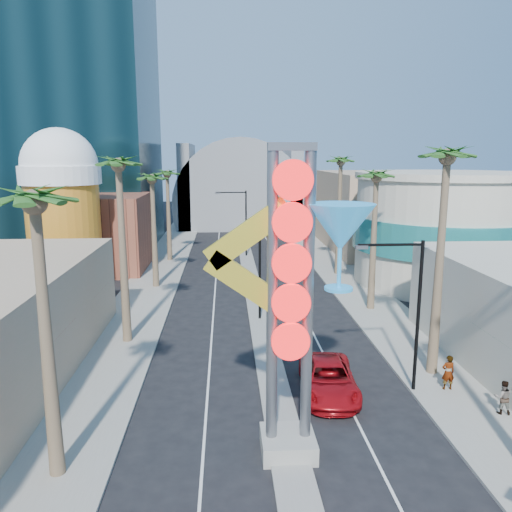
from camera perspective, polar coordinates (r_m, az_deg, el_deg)
The scene contains 24 objects.
ground at distance 19.82m, azimuth 4.85°, elevation -26.17°, with size 240.00×240.00×0.00m, color black.
sidewalk_west at distance 52.41m, azimuth -11.15°, elevation -2.06°, with size 5.00×100.00×0.15m, color gray.
sidewalk_east at distance 53.29m, azimuth 9.55°, elevation -1.78°, with size 5.00×100.00×0.15m, color gray.
median at distance 54.91m, azimuth -0.86°, elevation -1.23°, with size 1.60×84.00×0.15m, color gray.
hotel_tower at distance 71.48m, azimuth -20.77°, elevation 21.11°, with size 20.00×20.00×50.00m, color black.
brick_filler_west at distance 55.80m, azimuth -17.54°, elevation 2.54°, with size 10.00×10.00×8.00m, color brown.
filler_east at distance 66.53m, azimuth 12.66°, elevation 5.01°, with size 10.00×20.00×10.00m, color tan.
beer_mug at distance 47.98m, azimuth -21.25°, elevation 5.57°, with size 7.00×7.00×14.50m.
turquoise_building at distance 50.38m, azimuth 20.51°, elevation 2.88°, with size 16.60×16.60×10.60m.
canopy at distance 87.91m, azimuth -1.91°, elevation 6.32°, with size 22.00×16.00×22.00m.
neon_sign at distance 19.37m, azimuth 6.34°, elevation -2.91°, with size 6.53×2.60×12.55m.
streetlight_0 at distance 36.37m, azimuth 1.30°, elevation -0.02°, with size 3.79×0.25×8.00m.
streetlight_1 at distance 59.99m, azimuth -1.67°, elevation 4.50°, with size 3.79×0.25×8.00m.
streetlight_2 at distance 26.28m, azimuth 17.17°, elevation -5.12°, with size 3.45×0.25×8.00m.
palm_0 at distance 18.83m, azimuth -23.87°, elevation 3.90°, with size 2.40×2.40×11.70m.
palm_1 at distance 32.22m, azimuth -15.41°, elevation 8.77°, with size 2.40×2.40×12.70m.
palm_2 at distance 46.07m, azimuth -11.79°, elevation 7.93°, with size 2.40×2.40×11.20m.
palm_3 at distance 57.96m, azimuth -10.11°, elevation 8.65°, with size 2.40×2.40×11.20m.
palm_5 at distance 28.00m, azimuth 20.92°, elevation 9.01°, with size 2.40×2.40×13.20m.
palm_6 at distance 39.30m, azimuth 13.58°, elevation 7.96°, with size 2.40×2.40×11.70m.
palm_7 at distance 50.85m, azimuth 9.65°, elevation 9.83°, with size 2.40×2.40×12.70m.
red_pickup at distance 26.63m, azimuth 8.27°, elevation -13.72°, with size 2.73×5.91×1.64m, color #B00D14.
pedestrian_a at distance 28.26m, azimuth 21.10°, elevation -12.30°, with size 0.68×0.44×1.86m, color gray.
pedestrian_b at distance 26.90m, azimuth 26.37°, elevation -14.25°, with size 0.79×0.62×1.63m, color gray.
Camera 1 is at (-2.46, -15.53, 12.07)m, focal length 35.00 mm.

